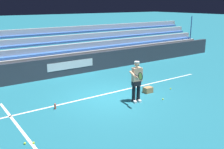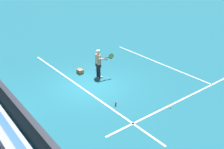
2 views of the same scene
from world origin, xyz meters
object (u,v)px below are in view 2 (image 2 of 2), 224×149
tennis_ball_far_right (169,105)px  water_bottle (116,104)px  ball_box_cardboard (80,71)px  tennis_ball_midcourt (74,66)px  tennis_ball_stray_back (170,107)px  tennis_player (99,64)px  tennis_ball_on_baseline (96,69)px

tennis_ball_far_right → water_bottle: bearing=-127.0°
ball_box_cardboard → tennis_ball_far_right: bearing=14.0°
tennis_ball_midcourt → tennis_ball_stray_back: 7.31m
tennis_ball_midcourt → tennis_ball_stray_back: (7.24, 1.04, 0.00)m
ball_box_cardboard → tennis_ball_far_right: (5.82, 1.45, -0.10)m
water_bottle → tennis_player: bearing=158.8°
tennis_ball_far_right → tennis_ball_stray_back: size_ratio=1.00×
tennis_ball_midcourt → water_bottle: 5.53m
tennis_ball_on_baseline → water_bottle: bearing=-22.2°
ball_box_cardboard → tennis_ball_stray_back: 6.19m
tennis_player → tennis_ball_stray_back: tennis_player is taller
tennis_ball_on_baseline → tennis_ball_midcourt: bearing=-149.3°
tennis_ball_stray_back → ball_box_cardboard: bearing=-167.6°
tennis_player → tennis_ball_on_baseline: tennis_player is taller
tennis_ball_on_baseline → tennis_ball_stray_back: (5.92, 0.26, 0.00)m
tennis_player → tennis_ball_midcourt: bearing=-173.2°
tennis_ball_stray_back → tennis_ball_midcourt: bearing=-171.8°
ball_box_cardboard → tennis_ball_stray_back: size_ratio=6.06×
tennis_ball_stray_back → water_bottle: bearing=-132.4°
tennis_ball_far_right → tennis_ball_midcourt: 7.11m
ball_box_cardboard → tennis_ball_far_right: size_ratio=6.06×
tennis_player → tennis_ball_stray_back: size_ratio=25.98×
tennis_player → tennis_ball_far_right: bearing=10.7°
ball_box_cardboard → tennis_ball_on_baseline: bearing=83.5°
tennis_ball_stray_back → water_bottle: water_bottle is taller
tennis_ball_on_baseline → tennis_ball_far_right: bearing=3.8°
tennis_ball_far_right → tennis_ball_on_baseline: 5.71m
tennis_ball_on_baseline → tennis_player: bearing=-24.9°
tennis_ball_far_right → water_bottle: water_bottle is taller
tennis_ball_far_right → tennis_ball_midcourt: (-7.02, -1.16, 0.00)m
water_bottle → tennis_ball_stray_back: bearing=47.6°
tennis_player → ball_box_cardboard: tennis_player is taller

